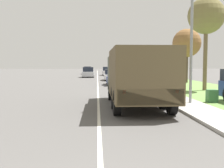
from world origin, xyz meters
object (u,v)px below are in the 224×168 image
Objects in this scene: military_truck at (137,75)px; car_third_ahead at (88,73)px; car_second_ahead at (111,75)px; car_fourth_ahead at (107,72)px; car_farthest_ahead at (88,71)px; car_nearest_ahead at (116,79)px; lamp_post at (189,7)px.

military_truck is 1.82× the size of car_third_ahead.
car_fourth_ahead reaches higher than car_second_ahead.
car_third_ahead reaches higher than car_fourth_ahead.
car_second_ahead is at bearing -80.96° from car_farthest_ahead.
military_truck is 1.79× the size of car_second_ahead.
car_second_ahead reaches higher than car_nearest_ahead.
military_truck is 22.92m from car_second_ahead.
car_second_ahead is at bearing -69.88° from car_third_ahead.
car_third_ahead reaches higher than car_farthest_ahead.
car_farthest_ahead is (-4.02, 47.42, -0.86)m from military_truck.
car_fourth_ahead is 39.58m from lamp_post.
car_farthest_ahead reaches higher than car_second_ahead.
car_nearest_ahead is at bearing 100.78° from lamp_post.
car_fourth_ahead is at bearing 90.13° from car_nearest_ahead.
car_third_ahead is (-3.26, 8.91, 0.09)m from car_second_ahead.
car_nearest_ahead is at bearing 90.18° from military_truck.
military_truck reaches higher than car_farthest_ahead.
lamp_post is at bearing -81.88° from car_farthest_ahead.
car_third_ahead is at bearing -112.62° from car_fourth_ahead.
military_truck reaches higher than car_second_ahead.
car_third_ahead reaches higher than car_nearest_ahead.
lamp_post is (2.68, 0.44, 3.42)m from military_truck.
car_second_ahead is at bearing 90.30° from military_truck.
lamp_post is at bearing 9.26° from military_truck.
car_third_ahead is 0.50× the size of lamp_post.
car_third_ahead is at bearing 100.95° from lamp_post.
car_farthest_ahead is (-0.64, 15.61, -0.01)m from car_third_ahead.
military_truck is at bearing -89.85° from car_fourth_ahead.
car_third_ahead is at bearing 101.08° from car_nearest_ahead.
car_nearest_ahead is 8.14m from car_second_ahead.
car_second_ahead is at bearing 97.11° from lamp_post.
military_truck is 39.70m from car_fourth_ahead.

